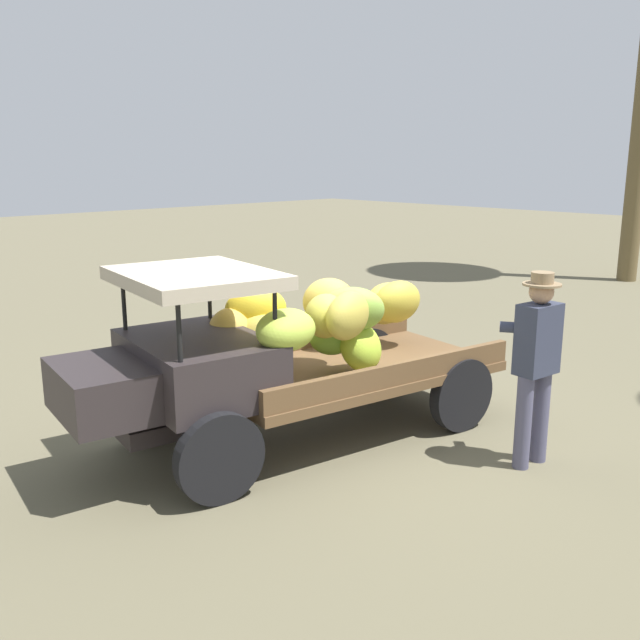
{
  "coord_description": "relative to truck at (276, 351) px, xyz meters",
  "views": [
    {
      "loc": [
        4.96,
        5.01,
        2.81
      ],
      "look_at": [
        0.2,
        0.07,
        1.21
      ],
      "focal_mm": 39.07,
      "sensor_mm": 36.0,
      "label": 1
    }
  ],
  "objects": [
    {
      "name": "ground_plane",
      "position": [
        -0.68,
        0.05,
        -0.95
      ],
      "size": [
        60.0,
        60.0,
        0.0
      ],
      "primitive_type": "plane",
      "color": "brown"
    },
    {
      "name": "farmer",
      "position": [
        -1.36,
        2.05,
        0.09
      ],
      "size": [
        0.52,
        0.48,
        1.83
      ],
      "rotation": [
        0.0,
        0.0,
        -1.69
      ],
      "color": "#51506B",
      "rests_on": "ground"
    },
    {
      "name": "truck",
      "position": [
        0.0,
        0.0,
        0.0
      ],
      "size": [
        4.62,
        2.34,
        1.83
      ],
      "rotation": [
        0.0,
        0.0,
        -0.17
      ],
      "color": "#2E2729",
      "rests_on": "ground"
    }
  ]
}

